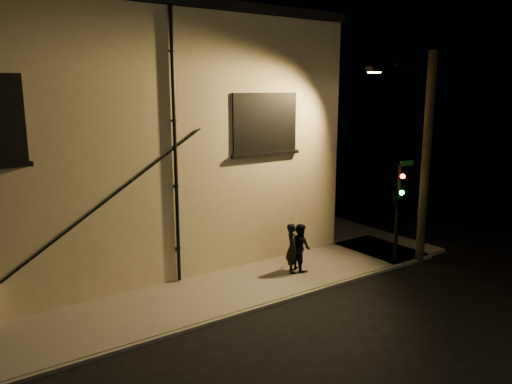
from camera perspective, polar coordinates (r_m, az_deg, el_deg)
ground at (r=14.95m, az=2.78°, el=-12.48°), size 90.00×90.00×0.00m
sidewalk at (r=18.93m, az=-2.46°, el=-6.99°), size 21.00×16.00×0.12m
building at (r=20.55m, az=-19.76°, el=6.22°), size 16.20×12.23×8.80m
pedestrian_a at (r=16.65m, az=4.17°, el=-6.39°), size 0.66×0.73×1.68m
pedestrian_b at (r=16.89m, az=5.07°, el=-6.27°), size 0.70×0.85×1.61m
traffic_signal at (r=17.81m, az=15.83°, el=-0.42°), size 1.36×2.10×3.56m
streetlamp_pole at (r=18.24m, az=18.57°, el=4.11°), size 2.03×1.39×7.38m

